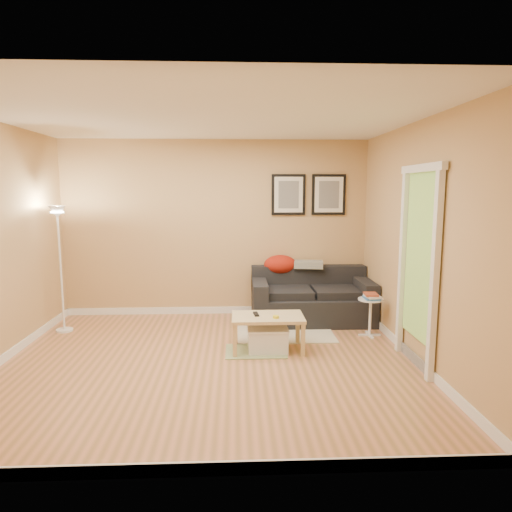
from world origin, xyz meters
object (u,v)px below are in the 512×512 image
object	(u,v)px
side_table	(370,317)
book_stack	(372,296)
storage_bin	(268,339)
sofa	(312,295)
coffee_table	(268,333)
floor_lamp	(61,273)

from	to	relation	value
side_table	book_stack	size ratio (longest dim) A/B	2.07
storage_bin	sofa	bearing A→B (deg)	59.48
book_stack	storage_bin	bearing A→B (deg)	-139.38
side_table	storage_bin	bearing A→B (deg)	-159.30
side_table	book_stack	xyz separation A→B (m)	(0.00, -0.01, 0.28)
book_stack	sofa	bearing A→B (deg)	152.43
coffee_table	book_stack	size ratio (longest dim) A/B	3.51
side_table	coffee_table	bearing A→B (deg)	-161.00
storage_bin	side_table	distance (m)	1.45
coffee_table	floor_lamp	bearing A→B (deg)	173.31
sofa	side_table	xyz separation A→B (m)	(0.64, -0.70, -0.13)
sofa	book_stack	distance (m)	0.98
sofa	coffee_table	world-z (taller)	sofa
sofa	side_table	bearing A→B (deg)	-47.73
storage_bin	side_table	world-z (taller)	side_table
sofa	side_table	size ratio (longest dim) A/B	3.46
sofa	floor_lamp	size ratio (longest dim) A/B	1.01
sofa	side_table	distance (m)	0.96
sofa	coffee_table	xyz separation A→B (m)	(-0.71, -1.17, -0.17)
sofa	floor_lamp	bearing A→B (deg)	-174.42
book_stack	coffee_table	bearing A→B (deg)	-141.10
sofa	storage_bin	size ratio (longest dim) A/B	3.61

